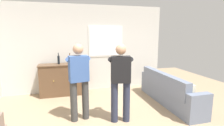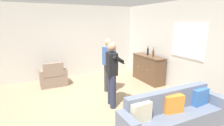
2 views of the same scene
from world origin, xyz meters
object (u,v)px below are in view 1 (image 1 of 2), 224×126
Objects in this scene: couch at (168,91)px; person_standing_right at (121,79)px; sideboard_cabinet at (64,79)px; bottle_wine_green at (59,60)px; person_standing_left at (79,78)px; bottle_liquor_amber at (70,60)px.

couch is 1.41× the size of person_standing_right.
bottle_wine_green reaches higher than sideboard_cabinet.
sideboard_cabinet is at bearing 101.23° from person_standing_left.
bottle_liquor_amber reaches higher than sideboard_cabinet.
couch is at bearing 7.32° from person_standing_left.
person_standing_left is at bearing -78.77° from sideboard_cabinet.
person_standing_left is (0.35, -1.74, 0.45)m from sideboard_cabinet.
person_standing_left reaches higher than bottle_wine_green.
person_standing_right is at bearing -158.57° from couch.
sideboard_cabinet is 0.63m from bottle_wine_green.
person_standing_left is 0.90m from person_standing_right.
bottle_liquor_amber is (0.33, -0.01, -0.01)m from bottle_wine_green.
person_standing_left is 1.00× the size of person_standing_right.
person_standing_left is (0.46, -1.78, -0.17)m from bottle_wine_green.
person_standing_right is (1.19, -2.04, 0.45)m from sideboard_cabinet.
bottle_liquor_amber is (0.21, 0.03, 0.61)m from sideboard_cabinet.
sideboard_cabinet is 1.83m from person_standing_left.
sideboard_cabinet is (-2.74, 1.43, 0.15)m from couch.
sideboard_cabinet reaches higher than couch.
person_standing_right is (0.84, -0.30, 0.00)m from person_standing_left.
bottle_wine_green is (-0.12, 0.04, 0.62)m from sideboard_cabinet.
bottle_liquor_amber is at bearing 115.20° from person_standing_right.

